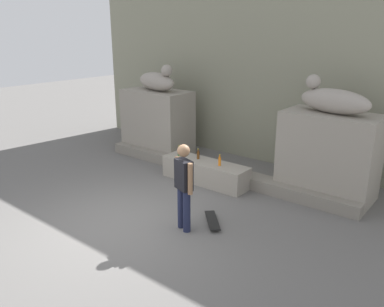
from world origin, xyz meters
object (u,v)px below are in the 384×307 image
object	(u,v)px
statue_reclining_left	(157,81)
skateboard	(212,220)
bottle_orange	(220,161)
bottle_green	(179,152)
statue_reclining_right	(333,100)
bottle_brown	(198,155)
skater	(184,184)

from	to	relation	value
statue_reclining_left	skateboard	bearing A→B (deg)	-20.61
statue_reclining_left	skateboard	world-z (taller)	statue_reclining_left
bottle_orange	bottle_green	world-z (taller)	bottle_orange
bottle_orange	bottle_green	size ratio (longest dim) A/B	1.06
skateboard	bottle_orange	distance (m)	1.96
statue_reclining_right	bottle_brown	xyz separation A→B (m)	(-2.82, -1.03, -1.54)
statue_reclining_right	bottle_orange	size ratio (longest dim) A/B	6.04
skateboard	bottle_brown	distance (m)	2.44
skateboard	bottle_brown	bearing A→B (deg)	0.13
bottle_orange	bottle_brown	xyz separation A→B (m)	(-0.70, 0.08, -0.01)
skateboard	bottle_green	bearing A→B (deg)	9.58
statue_reclining_right	bottle_orange	bearing A→B (deg)	38.81
statue_reclining_right	bottle_green	distance (m)	3.85
skateboard	bottle_green	size ratio (longest dim) A/B	2.70
statue_reclining_right	skater	size ratio (longest dim) A/B	1.00
skateboard	bottle_orange	size ratio (longest dim) A/B	2.56
skater	bottle_brown	bearing A→B (deg)	-38.73
bottle_brown	skater	bearing A→B (deg)	-58.04
statue_reclining_left	skateboard	size ratio (longest dim) A/B	2.37
bottle_green	bottle_orange	bearing A→B (deg)	0.29
statue_reclining_left	bottle_orange	size ratio (longest dim) A/B	6.07
statue_reclining_left	statue_reclining_right	distance (m)	5.12
bottle_green	bottle_brown	bearing A→B (deg)	9.58
skater	bottle_orange	world-z (taller)	skater
statue_reclining_right	skateboard	world-z (taller)	statue_reclining_right
skater	skateboard	size ratio (longest dim) A/B	2.35
skateboard	bottle_green	world-z (taller)	bottle_green
skateboard	bottle_orange	world-z (taller)	bottle_orange
bottle_brown	bottle_green	size ratio (longest dim) A/B	0.99
bottle_brown	bottle_green	world-z (taller)	bottle_green
bottle_brown	bottle_green	distance (m)	0.54
skater	bottle_orange	size ratio (longest dim) A/B	6.01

